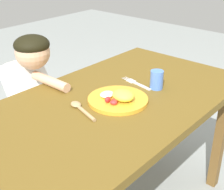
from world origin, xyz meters
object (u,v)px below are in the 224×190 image
(spoon, at_px, (80,108))
(person, at_px, (30,107))
(drinking_cup, at_px, (157,80))
(fork, at_px, (136,83))
(plate, at_px, (118,98))

(spoon, relative_size, person, 0.20)
(spoon, bearing_deg, drinking_cup, -91.35)
(fork, relative_size, spoon, 1.03)
(spoon, bearing_deg, person, 7.13)
(spoon, xyz_separation_m, drinking_cup, (0.39, -0.12, 0.04))
(fork, relative_size, drinking_cup, 2.15)
(spoon, xyz_separation_m, person, (0.07, 0.49, -0.20))
(plate, bearing_deg, fork, 15.44)
(fork, distance_m, spoon, 0.37)
(plate, xyz_separation_m, drinking_cup, (0.23, -0.05, 0.03))
(plate, relative_size, drinking_cup, 2.97)
(plate, height_order, drinking_cup, drinking_cup)
(drinking_cup, height_order, person, person)
(plate, xyz_separation_m, spoon, (-0.16, 0.07, -0.01))
(fork, distance_m, person, 0.61)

